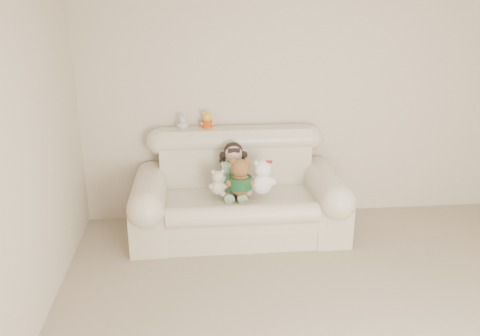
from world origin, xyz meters
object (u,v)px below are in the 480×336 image
Objects in this scene: brown_teddy at (240,173)px; cream_teddy at (218,180)px; seated_child at (234,168)px; sofa at (239,187)px; white_cat at (262,173)px.

brown_teddy is 1.51× the size of cream_teddy.
seated_child is 0.27m from cream_teddy.
sofa is 5.17× the size of white_cat.
sofa is at bearing 112.83° from brown_teddy.
seated_child is 1.31× the size of white_cat.
white_cat is at bearing 27.26° from brown_teddy.
cream_teddy is at bearing 164.26° from white_cat.
sofa reaches higher than seated_child.
sofa is 4.80× the size of brown_teddy.
white_cat is at bearing -45.57° from seated_child.
brown_teddy is 1.08× the size of white_cat.
white_cat is 1.40× the size of cream_teddy.
seated_child reaches higher than brown_teddy.
sofa reaches higher than cream_teddy.
white_cat reaches higher than cream_teddy.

